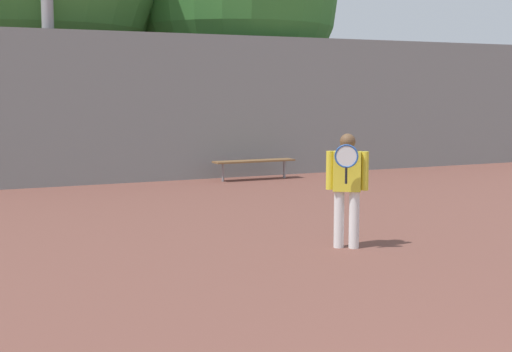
{
  "coord_description": "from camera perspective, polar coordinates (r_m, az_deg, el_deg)",
  "views": [
    {
      "loc": [
        -3.46,
        -1.96,
        2.13
      ],
      "look_at": [
        0.81,
        7.42,
        0.9
      ],
      "focal_mm": 50.0,
      "sensor_mm": 36.0,
      "label": 1
    }
  ],
  "objects": [
    {
      "name": "bench_courtside_far",
      "position": [
        17.18,
        -0.15,
        1.14
      ],
      "size": [
        2.04,
        0.4,
        0.48
      ],
      "color": "brown",
      "rests_on": "ground_plane"
    },
    {
      "name": "tree_green_broad",
      "position": [
        21.2,
        -1.61,
        13.73
      ],
      "size": [
        5.82,
        5.82,
        7.61
      ],
      "color": "brown",
      "rests_on": "ground_plane"
    },
    {
      "name": "back_fence",
      "position": [
        16.64,
        -12.5,
        5.32
      ],
      "size": [
        29.24,
        0.06,
        3.49
      ],
      "color": "gray",
      "rests_on": "ground_plane"
    },
    {
      "name": "tennis_player",
      "position": [
        9.71,
        7.29,
        -0.61
      ],
      "size": [
        0.54,
        0.52,
        1.56
      ],
      "rotation": [
        0.0,
        0.0,
        -0.6
      ],
      "color": "silver",
      "rests_on": "ground_plane"
    }
  ]
}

